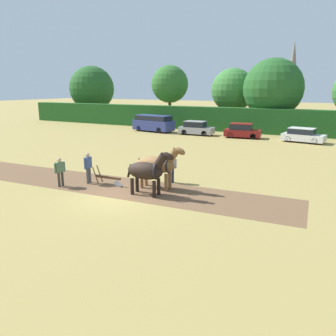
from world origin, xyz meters
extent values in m
plane|color=#998447|center=(0.00, 0.00, 0.00)|extent=(240.00, 240.00, 0.00)
cube|color=brown|center=(-2.39, 1.22, 0.00)|extent=(22.10, 4.97, 0.01)
cube|color=#1E511E|center=(0.00, 27.05, 1.47)|extent=(71.38, 1.60, 2.95)
cylinder|color=brown|center=(-29.13, 32.33, 1.55)|extent=(0.44, 0.44, 3.10)
sphere|color=#235623|center=(-29.13, 32.33, 5.18)|extent=(7.58, 7.58, 7.58)
cylinder|color=#423323|center=(-12.86, 30.03, 2.19)|extent=(0.44, 0.44, 4.37)
sphere|color=#2D6628|center=(-12.86, 30.03, 5.82)|extent=(5.28, 5.28, 5.28)
cylinder|color=#423323|center=(-4.25, 32.24, 1.69)|extent=(0.44, 0.44, 3.38)
sphere|color=#387533|center=(-4.25, 32.24, 5.00)|extent=(5.91, 5.91, 5.91)
cylinder|color=#4C3823|center=(1.50, 30.11, 1.61)|extent=(0.44, 0.44, 3.21)
sphere|color=#235623|center=(1.50, 30.11, 5.23)|extent=(7.33, 7.33, 7.33)
cylinder|color=gray|center=(-1.14, 65.02, 3.39)|extent=(2.11, 2.11, 6.78)
cone|color=slate|center=(-1.14, 65.02, 10.93)|extent=(2.32, 2.32, 8.29)
ellipsoid|color=black|center=(0.92, 0.83, 1.25)|extent=(1.98, 1.05, 0.89)
cylinder|color=black|center=(1.53, 1.13, 0.43)|extent=(0.18, 0.18, 0.85)
cylinder|color=black|center=(1.57, 0.62, 0.43)|extent=(0.18, 0.18, 0.85)
cylinder|color=black|center=(0.28, 1.05, 0.43)|extent=(0.18, 0.18, 0.85)
cylinder|color=black|center=(0.32, 0.54, 0.43)|extent=(0.18, 0.18, 0.85)
cylinder|color=black|center=(1.74, 0.88, 1.78)|extent=(0.88, 0.47, 0.97)
ellipsoid|color=black|center=(2.20, 0.91, 2.10)|extent=(0.69, 0.30, 0.54)
cube|color=black|center=(1.94, 0.90, 1.97)|extent=(0.46, 0.11, 0.62)
cylinder|color=black|center=(0.01, 0.77, 1.16)|extent=(0.30, 0.14, 0.71)
torus|color=black|center=(1.60, 0.87, 1.32)|extent=(0.17, 0.91, 0.90)
ellipsoid|color=brown|center=(0.85, 2.02, 1.31)|extent=(2.29, 1.06, 0.87)
cylinder|color=brown|center=(1.56, 2.32, 0.46)|extent=(0.18, 0.18, 0.92)
cylinder|color=brown|center=(1.59, 1.82, 0.46)|extent=(0.18, 0.18, 0.92)
cylinder|color=brown|center=(0.11, 2.23, 0.46)|extent=(0.18, 0.18, 0.92)
cylinder|color=brown|center=(0.14, 1.73, 0.46)|extent=(0.18, 0.18, 0.92)
cylinder|color=brown|center=(1.79, 2.09, 1.83)|extent=(0.87, 0.47, 0.96)
ellipsoid|color=brown|center=(2.25, 2.11, 2.16)|extent=(0.69, 0.30, 0.54)
cube|color=black|center=(2.00, 2.10, 2.02)|extent=(0.46, 0.11, 0.61)
cylinder|color=black|center=(-0.21, 1.96, 1.22)|extent=(0.30, 0.14, 0.71)
torus|color=black|center=(1.63, 2.07, 1.38)|extent=(0.17, 0.89, 0.89)
cube|color=#4C331E|center=(-1.76, 1.26, 0.45)|extent=(1.59, 0.20, 0.12)
cube|color=#939399|center=(-1.13, 1.30, 0.10)|extent=(0.49, 0.23, 0.39)
cylinder|color=#4C331E|center=(-2.49, 1.41, 0.55)|extent=(0.40, 0.09, 0.96)
cylinder|color=#4C331E|center=(-2.46, 1.01, 0.55)|extent=(0.40, 0.09, 0.96)
cylinder|color=#4C4C4C|center=(-3.05, 1.21, 0.44)|extent=(0.14, 0.14, 0.89)
cylinder|color=#4C4C4C|center=(-3.01, 0.98, 0.44)|extent=(0.14, 0.14, 0.89)
cube|color=#3D5184|center=(-3.03, 1.09, 1.20)|extent=(0.28, 0.54, 0.63)
sphere|color=tan|center=(-3.03, 1.09, 1.64)|extent=(0.24, 0.24, 0.24)
cylinder|color=#3D5184|center=(-3.08, 1.39, 1.18)|extent=(0.09, 0.09, 0.59)
cylinder|color=#3D5184|center=(-2.98, 0.79, 1.18)|extent=(0.09, 0.09, 0.59)
cylinder|color=#28334C|center=(1.16, 3.45, 0.42)|extent=(0.14, 0.14, 0.83)
cylinder|color=#28334C|center=(0.98, 3.33, 0.42)|extent=(0.14, 0.14, 0.83)
cube|color=#B7B7BC|center=(1.07, 3.39, 1.13)|extent=(0.51, 0.44, 0.59)
sphere|color=tan|center=(1.07, 3.39, 1.54)|extent=(0.23, 0.23, 0.23)
cylinder|color=#B7B7BC|center=(1.30, 3.55, 1.11)|extent=(0.09, 0.09, 0.56)
cylinder|color=#B7B7BC|center=(0.83, 3.23, 1.11)|extent=(0.09, 0.09, 0.56)
cylinder|color=#38332D|center=(-3.92, -0.04, 0.40)|extent=(0.14, 0.14, 0.81)
cylinder|color=#38332D|center=(-3.97, -0.24, 0.40)|extent=(0.14, 0.14, 0.81)
cube|color=#4C6B4C|center=(-3.95, -0.14, 1.10)|extent=(0.31, 0.51, 0.57)
sphere|color=tan|center=(-3.95, -0.14, 1.50)|extent=(0.22, 0.22, 0.22)
cylinder|color=#4C6B4C|center=(-3.88, 0.13, 1.07)|extent=(0.09, 0.09, 0.54)
cylinder|color=#4C6B4C|center=(-4.02, -0.41, 1.07)|extent=(0.09, 0.09, 0.54)
cube|color=navy|center=(-11.25, 22.51, 0.80)|extent=(5.38, 2.72, 1.22)
cube|color=black|center=(-11.25, 22.51, 1.68)|extent=(4.74, 2.43, 0.55)
cube|color=navy|center=(-11.25, 22.51, 1.99)|extent=(4.74, 2.43, 0.06)
cylinder|color=black|center=(-9.55, 23.20, 0.35)|extent=(0.73, 0.31, 0.71)
cylinder|color=black|center=(-9.79, 21.40, 0.35)|extent=(0.73, 0.31, 0.71)
cylinder|color=black|center=(-12.71, 23.63, 0.35)|extent=(0.73, 0.31, 0.71)
cylinder|color=black|center=(-12.96, 21.83, 0.35)|extent=(0.73, 0.31, 0.71)
cube|color=#9E9EA8|center=(-5.32, 22.26, 0.54)|extent=(3.97, 1.91, 0.73)
cube|color=black|center=(-5.51, 22.25, 1.22)|extent=(2.40, 1.67, 0.62)
cube|color=#9E9EA8|center=(-5.51, 22.25, 1.56)|extent=(2.40, 1.67, 0.06)
cylinder|color=black|center=(-4.14, 23.08, 0.32)|extent=(0.65, 0.24, 0.64)
cylinder|color=black|center=(-4.08, 21.54, 0.32)|extent=(0.65, 0.24, 0.64)
cylinder|color=black|center=(-6.56, 22.98, 0.32)|extent=(0.65, 0.24, 0.64)
cylinder|color=black|center=(-6.50, 21.44, 0.32)|extent=(0.65, 0.24, 0.64)
cube|color=maroon|center=(0.05, 22.42, 0.54)|extent=(4.03, 2.20, 0.73)
cube|color=black|center=(-0.15, 22.40, 1.21)|extent=(2.48, 1.85, 0.61)
cube|color=maroon|center=(-0.15, 22.40, 1.54)|extent=(2.48, 1.85, 0.06)
cylinder|color=black|center=(1.14, 23.33, 0.32)|extent=(0.66, 0.29, 0.64)
cylinder|color=black|center=(1.32, 21.80, 0.32)|extent=(0.66, 0.29, 0.64)
cylinder|color=black|center=(-1.23, 23.05, 0.32)|extent=(0.66, 0.29, 0.64)
cylinder|color=black|center=(-1.05, 21.52, 0.32)|extent=(0.66, 0.29, 0.64)
cube|color=silver|center=(6.23, 22.25, 0.50)|extent=(4.22, 2.39, 0.66)
cube|color=black|center=(6.03, 22.28, 1.10)|extent=(2.62, 1.96, 0.54)
cube|color=silver|center=(6.03, 22.28, 1.40)|extent=(2.62, 1.96, 0.06)
cylinder|color=black|center=(7.57, 22.83, 0.31)|extent=(0.65, 0.31, 0.63)
cylinder|color=black|center=(7.33, 21.28, 0.31)|extent=(0.65, 0.31, 0.63)
cylinder|color=black|center=(5.13, 23.21, 0.31)|extent=(0.65, 0.31, 0.63)
cylinder|color=black|center=(4.89, 21.66, 0.31)|extent=(0.65, 0.31, 0.63)
camera|label=1|loc=(9.37, -12.73, 5.30)|focal=35.00mm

